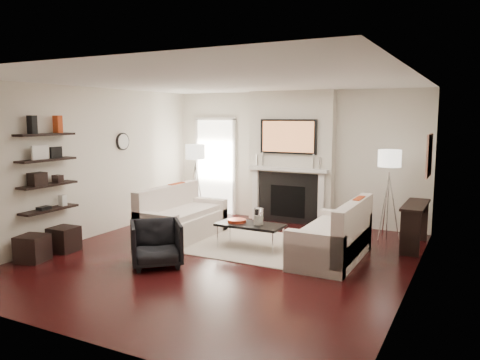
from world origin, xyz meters
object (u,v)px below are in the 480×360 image
at_px(armchair, 156,241).
at_px(ottoman_near, 64,239).
at_px(lamp_right_shade, 390,158).
at_px(loveseat_left_base, 183,226).
at_px(lamp_left_shade, 195,152).
at_px(coffee_table, 250,225).
at_px(loveseat_right_base, 331,246).

height_order(armchair, ottoman_near, armchair).
xyz_separation_m(armchair, lamp_right_shade, (2.72, 3.17, 1.08)).
distance_m(lamp_right_shade, ottoman_near, 5.71).
xyz_separation_m(loveseat_left_base, armchair, (0.56, -1.52, 0.16)).
bearing_deg(lamp_right_shade, lamp_left_shade, -176.17).
distance_m(coffee_table, lamp_right_shade, 2.77).
bearing_deg(lamp_right_shade, armchair, -130.67).
bearing_deg(lamp_left_shade, coffee_table, -36.07).
xyz_separation_m(loveseat_right_base, ottoman_near, (-3.99, -1.58, -0.01)).
bearing_deg(armchair, loveseat_right_base, -8.23).
relative_size(coffee_table, lamp_left_shade, 2.75).
relative_size(armchair, lamp_right_shade, 1.83).
bearing_deg(loveseat_right_base, ottoman_near, -158.38).
relative_size(coffee_table, lamp_right_shade, 2.75).
bearing_deg(lamp_left_shade, loveseat_left_base, -66.08).
bearing_deg(coffee_table, lamp_right_shade, 42.31).
distance_m(loveseat_left_base, coffee_table, 1.41).
relative_size(loveseat_left_base, ottoman_near, 4.50).
height_order(lamp_left_shade, ottoman_near, lamp_left_shade).
xyz_separation_m(coffee_table, lamp_left_shade, (-2.01, 1.46, 1.05)).
bearing_deg(loveseat_left_base, loveseat_right_base, -0.59).
relative_size(loveseat_left_base, loveseat_right_base, 1.00).
bearing_deg(armchair, ottoman_near, 140.53).
height_order(coffee_table, ottoman_near, coffee_table).
distance_m(loveseat_right_base, coffee_table, 1.38).
distance_m(loveseat_right_base, lamp_left_shade, 3.86).
bearing_deg(lamp_left_shade, ottoman_near, -101.69).
relative_size(lamp_left_shade, lamp_right_shade, 1.00).
height_order(armchair, lamp_left_shade, lamp_left_shade).
height_order(loveseat_right_base, coffee_table, same).
xyz_separation_m(loveseat_left_base, lamp_left_shade, (-0.62, 1.39, 1.24)).
height_order(loveseat_left_base, coffee_table, same).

